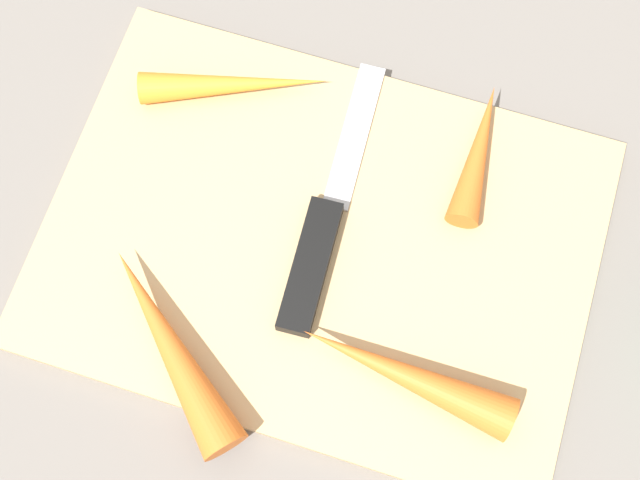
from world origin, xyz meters
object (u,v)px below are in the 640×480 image
at_px(cutting_board, 320,243).
at_px(carrot_short, 234,85).
at_px(knife, 316,248).
at_px(carrot_longest, 171,347).
at_px(carrot_long, 405,375).
at_px(carrot_shortest, 478,153).

relative_size(cutting_board, carrot_short, 2.80).
distance_m(knife, carrot_longest, 0.11).
distance_m(cutting_board, carrot_long, 0.11).
bearing_deg(carrot_short, cutting_board, -63.84).
distance_m(knife, carrot_shortest, 0.13).
bearing_deg(knife, cutting_board, -6.08).
bearing_deg(carrot_longest, carrot_shortest, -87.32).
xyz_separation_m(carrot_short, carrot_long, (0.17, -0.16, 0.00)).
bearing_deg(knife, carrot_short, 40.77).
bearing_deg(carrot_short, carrot_long, -63.33).
distance_m(knife, carrot_short, 0.13).
relative_size(carrot_shortest, carrot_longest, 0.72).
xyz_separation_m(cutting_board, knife, (-0.00, -0.01, 0.01)).
relative_size(carrot_long, carrot_longest, 0.96).
bearing_deg(carrot_longest, knife, -84.16).
bearing_deg(carrot_longest, carrot_long, -127.82).
relative_size(knife, carrot_shortest, 1.97).
bearing_deg(carrot_short, carrot_shortest, -19.57).
distance_m(carrot_short, carrot_longest, 0.19).
relative_size(carrot_short, carrot_longest, 0.90).
height_order(carrot_short, carrot_longest, carrot_longest).
height_order(knife, carrot_short, carrot_short).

